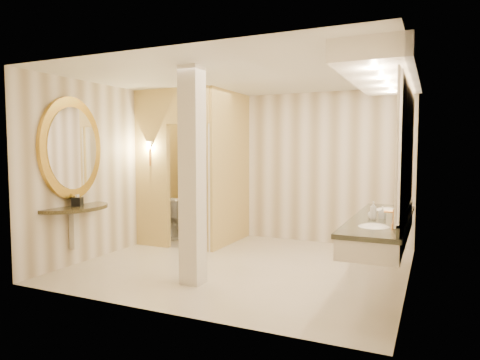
# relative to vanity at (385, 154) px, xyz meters

# --- Properties ---
(floor) EXTENTS (4.50, 4.50, 0.00)m
(floor) POSITION_rel_vanity_xyz_m (-1.98, 0.27, -1.63)
(floor) COLOR beige
(floor) RESTS_ON ground
(ceiling) EXTENTS (4.50, 4.50, 0.00)m
(ceiling) POSITION_rel_vanity_xyz_m (-1.98, 0.27, 1.07)
(ceiling) COLOR silver
(ceiling) RESTS_ON wall_back
(wall_back) EXTENTS (4.50, 0.02, 2.70)m
(wall_back) POSITION_rel_vanity_xyz_m (-1.98, 2.27, -0.28)
(wall_back) COLOR white
(wall_back) RESTS_ON floor
(wall_front) EXTENTS (4.50, 0.02, 2.70)m
(wall_front) POSITION_rel_vanity_xyz_m (-1.98, -1.73, -0.28)
(wall_front) COLOR white
(wall_front) RESTS_ON floor
(wall_left) EXTENTS (0.02, 4.00, 2.70)m
(wall_left) POSITION_rel_vanity_xyz_m (-4.23, 0.27, -0.28)
(wall_left) COLOR white
(wall_left) RESTS_ON floor
(wall_right) EXTENTS (0.02, 4.00, 2.70)m
(wall_right) POSITION_rel_vanity_xyz_m (0.27, 0.27, -0.28)
(wall_right) COLOR white
(wall_right) RESTS_ON floor
(toilet_closet) EXTENTS (1.50, 1.55, 2.70)m
(toilet_closet) POSITION_rel_vanity_xyz_m (-3.11, 1.24, -0.24)
(toilet_closet) COLOR #E4C577
(toilet_closet) RESTS_ON floor
(wall_sconce) EXTENTS (0.14, 0.14, 0.42)m
(wall_sconce) POSITION_rel_vanity_xyz_m (-3.90, 0.70, 0.10)
(wall_sconce) COLOR #C4823E
(wall_sconce) RESTS_ON toilet_closet
(vanity) EXTENTS (0.75, 2.70, 2.09)m
(vanity) POSITION_rel_vanity_xyz_m (0.00, 0.00, 0.00)
(vanity) COLOR silver
(vanity) RESTS_ON floor
(console_shelf) EXTENTS (1.12, 1.12, 2.01)m
(console_shelf) POSITION_rel_vanity_xyz_m (-4.19, -0.77, -0.28)
(console_shelf) COLOR black
(console_shelf) RESTS_ON floor
(pillar) EXTENTS (0.26, 0.26, 2.70)m
(pillar) POSITION_rel_vanity_xyz_m (-2.19, -0.76, -0.28)
(pillar) COLOR silver
(pillar) RESTS_ON floor
(tissue_box) EXTENTS (0.17, 0.17, 0.13)m
(tissue_box) POSITION_rel_vanity_xyz_m (-4.09, -0.77, -0.69)
(tissue_box) COLOR black
(tissue_box) RESTS_ON console_shelf
(toilet) EXTENTS (0.45, 0.77, 0.78)m
(toilet) POSITION_rel_vanity_xyz_m (-3.93, 1.56, -1.24)
(toilet) COLOR white
(toilet) RESTS_ON floor
(soap_bottle_a) EXTENTS (0.08, 0.08, 0.14)m
(soap_bottle_a) POSITION_rel_vanity_xyz_m (-0.00, -0.11, -0.68)
(soap_bottle_a) COLOR beige
(soap_bottle_a) RESTS_ON vanity
(soap_bottle_b) EXTENTS (0.10, 0.10, 0.13)m
(soap_bottle_b) POSITION_rel_vanity_xyz_m (-0.11, -0.15, -0.69)
(soap_bottle_b) COLOR silver
(soap_bottle_b) RESTS_ON vanity
(soap_bottle_c) EXTENTS (0.11, 0.11, 0.21)m
(soap_bottle_c) POSITION_rel_vanity_xyz_m (-0.09, -0.23, -0.65)
(soap_bottle_c) COLOR #C6B28C
(soap_bottle_c) RESTS_ON vanity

